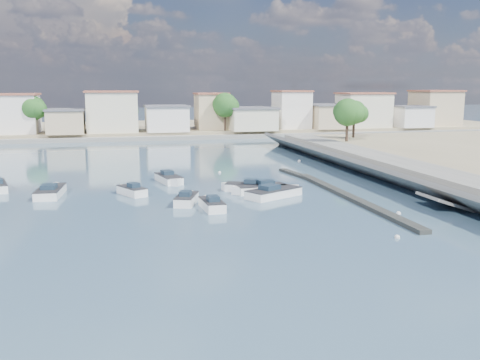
{
  "coord_description": "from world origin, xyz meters",
  "views": [
    {
      "loc": [
        -14.69,
        -36.34,
        10.62
      ],
      "look_at": [
        -2.68,
        14.75,
        1.4
      ],
      "focal_mm": 40.0,
      "sensor_mm": 36.0,
      "label": 1
    }
  ],
  "objects_px": {
    "motorboat_d": "(259,189)",
    "motorboat_b": "(187,199)",
    "motorboat_g": "(169,179)",
    "motorboat_f": "(131,191)",
    "motorboat_c": "(245,187)",
    "motorboat_e": "(51,192)",
    "motorboat_a": "(211,205)",
    "motorboat_h": "(276,193)"
  },
  "relations": [
    {
      "from": "motorboat_d",
      "to": "motorboat_b",
      "type": "bearing_deg",
      "value": -157.58
    },
    {
      "from": "motorboat_g",
      "to": "motorboat_f",
      "type": "bearing_deg",
      "value": -126.86
    },
    {
      "from": "motorboat_f",
      "to": "motorboat_c",
      "type": "bearing_deg",
      "value": -4.04
    },
    {
      "from": "motorboat_d",
      "to": "motorboat_c",
      "type": "bearing_deg",
      "value": 131.67
    },
    {
      "from": "motorboat_b",
      "to": "motorboat_e",
      "type": "xyz_separation_m",
      "value": [
        -12.58,
        6.69,
        0.0
      ]
    },
    {
      "from": "motorboat_a",
      "to": "motorboat_e",
      "type": "distance_m",
      "value": 17.17
    },
    {
      "from": "motorboat_d",
      "to": "motorboat_f",
      "type": "bearing_deg",
      "value": 170.54
    },
    {
      "from": "motorboat_a",
      "to": "motorboat_f",
      "type": "xyz_separation_m",
      "value": [
        -6.68,
        7.97,
        -0.0
      ]
    },
    {
      "from": "motorboat_d",
      "to": "motorboat_f",
      "type": "xyz_separation_m",
      "value": [
        -12.56,
        2.09,
        0.0
      ]
    },
    {
      "from": "motorboat_g",
      "to": "motorboat_d",
      "type": "bearing_deg",
      "value": -44.31
    },
    {
      "from": "motorboat_d",
      "to": "motorboat_e",
      "type": "relative_size",
      "value": 0.92
    },
    {
      "from": "motorboat_d",
      "to": "motorboat_e",
      "type": "bearing_deg",
      "value": 170.14
    },
    {
      "from": "motorboat_a",
      "to": "motorboat_e",
      "type": "bearing_deg",
      "value": 146.83
    },
    {
      "from": "motorboat_c",
      "to": "motorboat_h",
      "type": "relative_size",
      "value": 0.76
    },
    {
      "from": "motorboat_c",
      "to": "motorboat_e",
      "type": "bearing_deg",
      "value": 173.34
    },
    {
      "from": "motorboat_f",
      "to": "motorboat_g",
      "type": "distance_m",
      "value": 7.34
    },
    {
      "from": "motorboat_f",
      "to": "motorboat_h",
      "type": "height_order",
      "value": "same"
    },
    {
      "from": "motorboat_a",
      "to": "motorboat_h",
      "type": "relative_size",
      "value": 0.73
    },
    {
      "from": "motorboat_h",
      "to": "motorboat_c",
      "type": "bearing_deg",
      "value": 124.18
    },
    {
      "from": "motorboat_h",
      "to": "motorboat_f",
      "type": "bearing_deg",
      "value": 162.88
    },
    {
      "from": "motorboat_a",
      "to": "motorboat_h",
      "type": "xyz_separation_m",
      "value": [
        7.07,
        3.73,
        -0.0
      ]
    },
    {
      "from": "motorboat_b",
      "to": "motorboat_g",
      "type": "height_order",
      "value": "same"
    },
    {
      "from": "motorboat_a",
      "to": "motorboat_c",
      "type": "bearing_deg",
      "value": 56.49
    },
    {
      "from": "motorboat_d",
      "to": "motorboat_g",
      "type": "relative_size",
      "value": 1.03
    },
    {
      "from": "motorboat_h",
      "to": "motorboat_g",
      "type": "bearing_deg",
      "value": 132.75
    },
    {
      "from": "motorboat_a",
      "to": "motorboat_g",
      "type": "xyz_separation_m",
      "value": [
        -2.27,
        13.84,
        0.0
      ]
    },
    {
      "from": "motorboat_g",
      "to": "motorboat_h",
      "type": "distance_m",
      "value": 13.76
    },
    {
      "from": "motorboat_g",
      "to": "motorboat_a",
      "type": "bearing_deg",
      "value": -80.67
    },
    {
      "from": "motorboat_e",
      "to": "motorboat_f",
      "type": "distance_m",
      "value": 7.83
    },
    {
      "from": "motorboat_g",
      "to": "motorboat_h",
      "type": "xyz_separation_m",
      "value": [
        9.34,
        -10.11,
        -0.0
      ]
    },
    {
      "from": "motorboat_c",
      "to": "motorboat_d",
      "type": "xyz_separation_m",
      "value": [
        1.15,
        -1.29,
        -0.0
      ]
    },
    {
      "from": "motorboat_a",
      "to": "motorboat_f",
      "type": "distance_m",
      "value": 10.4
    },
    {
      "from": "motorboat_b",
      "to": "motorboat_a",
      "type": "bearing_deg",
      "value": -56.35
    },
    {
      "from": "motorboat_c",
      "to": "motorboat_e",
      "type": "relative_size",
      "value": 0.76
    },
    {
      "from": "motorboat_c",
      "to": "motorboat_d",
      "type": "distance_m",
      "value": 1.72
    },
    {
      "from": "motorboat_a",
      "to": "motorboat_c",
      "type": "relative_size",
      "value": 0.96
    },
    {
      "from": "motorboat_e",
      "to": "motorboat_f",
      "type": "xyz_separation_m",
      "value": [
        7.7,
        -1.43,
        -0.0
      ]
    },
    {
      "from": "motorboat_e",
      "to": "motorboat_f",
      "type": "height_order",
      "value": "same"
    },
    {
      "from": "motorboat_c",
      "to": "motorboat_b",
      "type": "bearing_deg",
      "value": -145.72
    },
    {
      "from": "motorboat_a",
      "to": "motorboat_e",
      "type": "relative_size",
      "value": 0.73
    },
    {
      "from": "motorboat_a",
      "to": "motorboat_g",
      "type": "bearing_deg",
      "value": 99.33
    },
    {
      "from": "motorboat_b",
      "to": "motorboat_h",
      "type": "height_order",
      "value": "same"
    }
  ]
}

